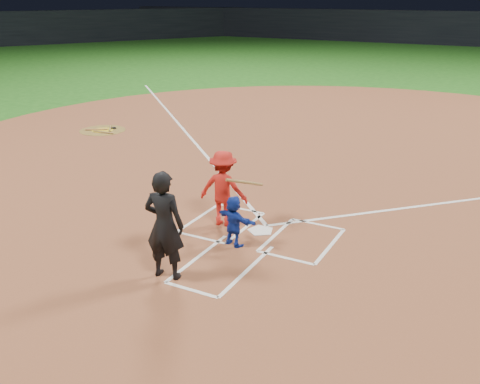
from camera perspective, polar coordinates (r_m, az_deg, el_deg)
The scene contains 13 objects.
ground at distance 11.72m, azimuth 2.22°, elevation -4.22°, with size 120.00×120.00×0.00m, color #1B5615.
home_plate_dirt at distance 16.98m, azimuth 11.09°, elevation 3.40°, with size 28.00×28.00×0.01m, color brown.
home_plate at distance 11.71m, azimuth 2.22°, elevation -4.13°, with size 0.60×0.60×0.02m, color white.
on_deck_circle at distance 20.91m, azimuth -14.45°, elevation 6.39°, with size 1.70×1.70×0.01m, color brown.
on_deck_logo at distance 20.91m, azimuth -14.45°, elevation 6.41°, with size 0.80×0.80×0.00m, color yellow.
on_deck_bat_a at distance 20.98m, azimuth -13.70°, elevation 6.61°, with size 0.06×0.06×0.84m, color olive.
on_deck_bat_b at distance 20.96m, azimuth -15.05°, elevation 6.47°, with size 0.06×0.06×0.84m, color #9B6439.
on_deck_bat_c at distance 20.49m, azimuth -14.39°, elevation 6.22°, with size 0.06×0.06×0.84m, color olive.
bat_weight_donut at distance 21.06m, azimuth -13.33°, elevation 6.67°, with size 0.19×0.19×0.05m, color black.
catcher at distance 10.86m, azimuth -0.66°, elevation -3.10°, with size 0.99×0.32×1.07m, color #132E9F.
umpire at distance 9.58m, azimuth -8.06°, elevation -3.55°, with size 0.74×0.49×2.03m, color black.
chalk_markings at distance 16.33m, azimuth 10.34°, elevation 2.79°, with size 28.35×17.32×0.01m.
batter_at_plate at distance 11.74m, azimuth -1.79°, elevation 0.39°, with size 1.49×0.89×1.70m.
Camera 1 is at (4.58, -9.60, 4.91)m, focal length 40.00 mm.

